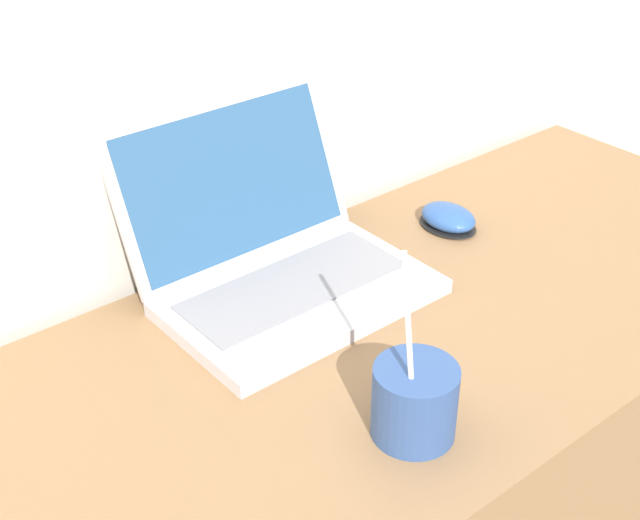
# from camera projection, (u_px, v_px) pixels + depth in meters

# --- Properties ---
(laptop) EXTENTS (0.35, 0.31, 0.24)m
(laptop) POSITION_uv_depth(u_px,v_px,m) (272.00, 248.00, 1.18)
(laptop) COLOR silver
(laptop) RESTS_ON desk
(drink_cup) EXTENTS (0.09, 0.09, 0.22)m
(drink_cup) POSITION_uv_depth(u_px,v_px,m) (415.00, 400.00, 0.94)
(drink_cup) COLOR #33518C
(drink_cup) RESTS_ON desk
(computer_mouse) EXTENTS (0.07, 0.10, 0.03)m
(computer_mouse) POSITION_uv_depth(u_px,v_px,m) (448.00, 218.00, 1.34)
(computer_mouse) COLOR black
(computer_mouse) RESTS_ON desk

